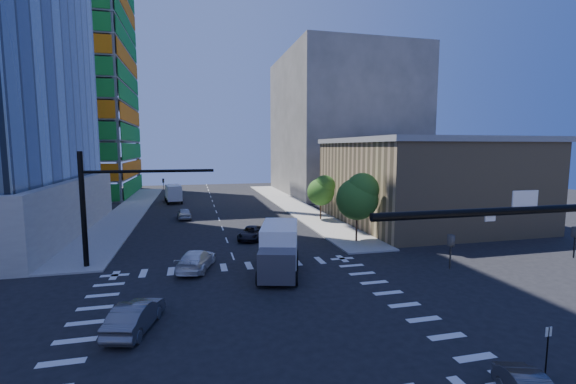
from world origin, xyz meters
name	(u,v)px	position (x,y,z in m)	size (l,w,h in m)	color
ground	(254,314)	(0.00, 0.00, 0.00)	(160.00, 160.00, 0.00)	black
road_markings	(254,313)	(0.00, 0.00, 0.01)	(20.00, 20.00, 0.01)	silver
sidewalk_ne	(292,204)	(12.50, 40.00, 0.07)	(5.00, 60.00, 0.15)	gray
sidewalk_nw	(130,210)	(-12.50, 40.00, 0.07)	(5.00, 60.00, 0.15)	gray
construction_building	(58,66)	(-27.41, 61.93, 24.61)	(25.16, 34.50, 70.60)	slate
commercial_building	(423,180)	(25.00, 22.00, 5.31)	(20.50, 22.50, 10.60)	#967F57
bg_building_ne	(341,125)	(27.00, 55.00, 14.00)	(24.00, 30.00, 28.00)	#5F5B55
signal_mast_nw	(104,198)	(-10.00, 11.50, 5.49)	(10.20, 0.40, 9.00)	black
tree_south	(359,196)	(12.63, 13.90, 4.69)	(4.16, 4.16, 6.82)	#382316
tree_north	(322,190)	(12.93, 25.90, 3.99)	(3.54, 3.52, 5.78)	#382316
no_parking_sign	(547,346)	(10.70, -9.00, 1.38)	(0.30, 0.06, 2.20)	black
car_nb_far	(251,233)	(2.53, 17.86, 0.65)	(2.16, 4.69, 1.30)	black
car_sb_near	(196,260)	(-3.09, 9.04, 0.76)	(2.12, 5.23, 1.52)	white
car_sb_mid	(184,214)	(-4.47, 31.31, 0.72)	(1.70, 4.24, 1.44)	#A9ACB0
car_sb_cross	(135,316)	(-6.25, -0.50, 0.76)	(1.61, 4.61, 1.52)	#56575C
box_truck_near	(279,253)	(2.94, 6.54, 1.57)	(4.58, 7.27, 3.54)	black
box_truck_far	(173,195)	(-6.62, 47.67, 1.36)	(3.33, 6.18, 3.08)	black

